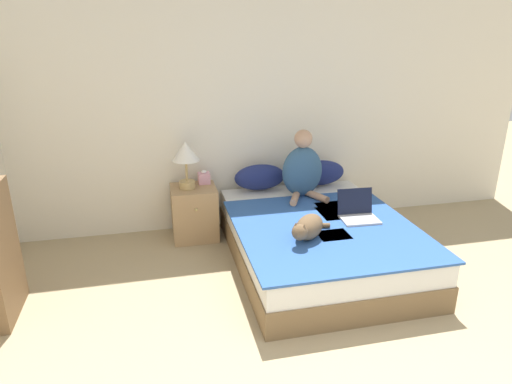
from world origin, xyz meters
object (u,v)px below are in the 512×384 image
nightstand (194,213)px  table_lamp (186,156)px  pillow_near (260,177)px  tissue_box (204,178)px  pillow_far (320,173)px  person_sitting (302,169)px  bed (318,241)px  laptop_open (358,213)px  cat_tabby (308,227)px

nightstand → table_lamp: table_lamp is taller
pillow_near → tissue_box: 0.59m
nightstand → tissue_box: bearing=42.3°
pillow_near → pillow_far: same height
person_sitting → nightstand: size_ratio=1.26×
pillow_far → person_sitting: bearing=-136.9°
nightstand → tissue_box: size_ratio=3.92×
table_lamp → bed: bearing=-36.1°
tissue_box → laptop_open: bearing=-38.1°
nightstand → table_lamp: size_ratio=1.14×
bed → cat_tabby: size_ratio=4.66×
nightstand → cat_tabby: bearing=-55.4°
laptop_open → nightstand: size_ratio=0.63×
pillow_near → nightstand: 0.78m
nightstand → tissue_box: tissue_box is taller
pillow_near → table_lamp: (-0.77, -0.08, 0.31)m
cat_tabby → bed: bearing=-170.2°
pillow_far → laptop_open: size_ratio=1.59×
bed → cat_tabby: 0.55m
person_sitting → cat_tabby: person_sitting is taller
person_sitting → cat_tabby: 1.04m
table_lamp → tissue_box: 0.36m
pillow_near → tissue_box: pillow_near is taller
person_sitting → laptop_open: bearing=-65.7°
laptop_open → tissue_box: 1.63m
cat_tabby → table_lamp: 1.51m
pillow_far → laptop_open: pillow_far is taller
pillow_far → tissue_box: 1.27m
bed → pillow_near: (-0.34, 0.89, 0.36)m
bed → tissue_box: (-0.93, 0.93, 0.39)m
bed → cat_tabby: cat_tabby is taller
bed → table_lamp: size_ratio=4.26×
pillow_far → laptop_open: bearing=-89.6°
table_lamp → cat_tabby: bearing=-53.5°
cat_tabby → laptop_open: laptop_open is taller
pillow_far → cat_tabby: 1.39m
pillow_far → table_lamp: bearing=-176.7°
table_lamp → tissue_box: size_ratio=3.45×
table_lamp → tissue_box: bearing=32.5°
person_sitting → bed: bearing=-93.5°
cat_tabby → person_sitting: bearing=-153.3°
pillow_far → table_lamp: table_lamp is taller
pillow_near → cat_tabby: 1.27m
nightstand → pillow_far: bearing=3.3°
laptop_open → tissue_box: (-1.28, 1.00, 0.11)m
bed → nightstand: bearing=142.4°
bed → table_lamp: bearing=143.9°
pillow_far → cat_tabby: pillow_far is taller
pillow_far → cat_tabby: size_ratio=1.24×
pillow_near → nightstand: pillow_near is taller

